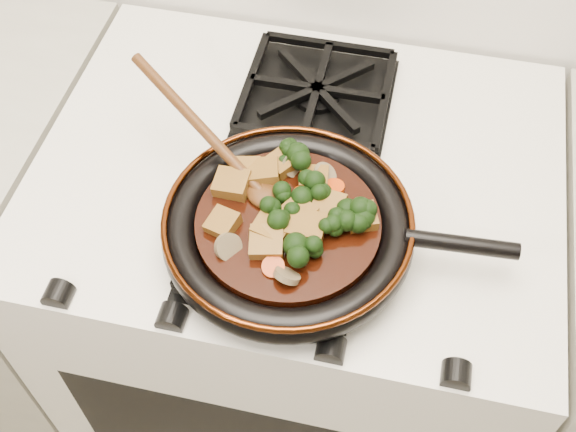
# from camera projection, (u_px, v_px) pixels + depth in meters

# --- Properties ---
(stove) EXTENTS (0.76, 0.60, 0.90)m
(stove) POSITION_uv_depth(u_px,v_px,m) (295.00, 316.00, 1.41)
(stove) COLOR white
(stove) RESTS_ON ground
(burner_grate_front) EXTENTS (0.23, 0.23, 0.03)m
(burner_grate_front) POSITION_uv_depth(u_px,v_px,m) (276.00, 238.00, 0.95)
(burner_grate_front) COLOR black
(burner_grate_front) RESTS_ON stove
(burner_grate_back) EXTENTS (0.23, 0.23, 0.03)m
(burner_grate_back) POSITION_uv_depth(u_px,v_px,m) (317.00, 93.00, 1.12)
(burner_grate_back) COLOR black
(burner_grate_back) RESTS_ON stove
(skillet) EXTENTS (0.45, 0.33, 0.05)m
(skillet) POSITION_uv_depth(u_px,v_px,m) (290.00, 228.00, 0.93)
(skillet) COLOR black
(skillet) RESTS_ON burner_grate_front
(braising_sauce) EXTENTS (0.24, 0.24, 0.02)m
(braising_sauce) POSITION_uv_depth(u_px,v_px,m) (288.00, 226.00, 0.92)
(braising_sauce) COLOR black
(braising_sauce) RESTS_ON skillet
(tofu_cube_0) EXTENTS (0.05, 0.05, 0.03)m
(tofu_cube_0) POSITION_uv_depth(u_px,v_px,m) (263.00, 174.00, 0.95)
(tofu_cube_0) COLOR brown
(tofu_cube_0) RESTS_ON braising_sauce
(tofu_cube_1) EXTENTS (0.05, 0.05, 0.03)m
(tofu_cube_1) POSITION_uv_depth(u_px,v_px,m) (223.00, 224.00, 0.90)
(tofu_cube_1) COLOR brown
(tofu_cube_1) RESTS_ON braising_sauce
(tofu_cube_2) EXTENTS (0.05, 0.05, 0.03)m
(tofu_cube_2) POSITION_uv_depth(u_px,v_px,m) (267.00, 243.00, 0.88)
(tofu_cube_2) COLOR brown
(tofu_cube_2) RESTS_ON braising_sauce
(tofu_cube_3) EXTENTS (0.05, 0.04, 0.02)m
(tofu_cube_3) POSITION_uv_depth(u_px,v_px,m) (306.00, 228.00, 0.90)
(tofu_cube_3) COLOR brown
(tofu_cube_3) RESTS_ON braising_sauce
(tofu_cube_4) EXTENTS (0.05, 0.05, 0.03)m
(tofu_cube_4) POSITION_uv_depth(u_px,v_px,m) (248.00, 172.00, 0.95)
(tofu_cube_4) COLOR brown
(tofu_cube_4) RESTS_ON braising_sauce
(tofu_cube_5) EXTENTS (0.05, 0.05, 0.02)m
(tofu_cube_5) POSITION_uv_depth(u_px,v_px,m) (298.00, 214.00, 0.91)
(tofu_cube_5) COLOR brown
(tofu_cube_5) RESTS_ON braising_sauce
(tofu_cube_6) EXTENTS (0.05, 0.05, 0.02)m
(tofu_cube_6) POSITION_uv_depth(u_px,v_px,m) (362.00, 217.00, 0.91)
(tofu_cube_6) COLOR brown
(tofu_cube_6) RESTS_ON braising_sauce
(tofu_cube_7) EXTENTS (0.05, 0.04, 0.03)m
(tofu_cube_7) POSITION_uv_depth(u_px,v_px,m) (329.00, 206.00, 0.92)
(tofu_cube_7) COLOR brown
(tofu_cube_7) RESTS_ON braising_sauce
(tofu_cube_8) EXTENTS (0.05, 0.04, 0.03)m
(tofu_cube_8) POSITION_uv_depth(u_px,v_px,m) (232.00, 185.00, 0.94)
(tofu_cube_8) COLOR brown
(tofu_cube_8) RESTS_ON braising_sauce
(tofu_cube_9) EXTENTS (0.04, 0.05, 0.03)m
(tofu_cube_9) POSITION_uv_depth(u_px,v_px,m) (314.00, 180.00, 0.94)
(tofu_cube_9) COLOR brown
(tofu_cube_9) RESTS_ON braising_sauce
(tofu_cube_10) EXTENTS (0.05, 0.05, 0.02)m
(tofu_cube_10) POSITION_uv_depth(u_px,v_px,m) (281.00, 164.00, 0.96)
(tofu_cube_10) COLOR brown
(tofu_cube_10) RESTS_ON braising_sauce
(tofu_cube_11) EXTENTS (0.05, 0.05, 0.03)m
(tofu_cube_11) POSITION_uv_depth(u_px,v_px,m) (271.00, 230.00, 0.90)
(tofu_cube_11) COLOR brown
(tofu_cube_11) RESTS_ON braising_sauce
(broccoli_floret_0) EXTENTS (0.08, 0.08, 0.06)m
(broccoli_floret_0) POSITION_uv_depth(u_px,v_px,m) (276.00, 219.00, 0.90)
(broccoli_floret_0) COLOR black
(broccoli_floret_0) RESTS_ON braising_sauce
(broccoli_floret_1) EXTENTS (0.09, 0.09, 0.07)m
(broccoli_floret_1) POSITION_uv_depth(u_px,v_px,m) (338.00, 224.00, 0.90)
(broccoli_floret_1) COLOR black
(broccoli_floret_1) RESTS_ON braising_sauce
(broccoli_floret_2) EXTENTS (0.09, 0.08, 0.06)m
(broccoli_floret_2) POSITION_uv_depth(u_px,v_px,m) (303.00, 257.00, 0.87)
(broccoli_floret_2) COLOR black
(broccoli_floret_2) RESTS_ON braising_sauce
(broccoli_floret_3) EXTENTS (0.08, 0.08, 0.06)m
(broccoli_floret_3) POSITION_uv_depth(u_px,v_px,m) (311.00, 188.00, 0.93)
(broccoli_floret_3) COLOR black
(broccoli_floret_3) RESTS_ON braising_sauce
(broccoli_floret_4) EXTENTS (0.09, 0.09, 0.07)m
(broccoli_floret_4) POSITION_uv_depth(u_px,v_px,m) (355.00, 216.00, 0.90)
(broccoli_floret_4) COLOR black
(broccoli_floret_4) RESTS_ON braising_sauce
(broccoli_floret_5) EXTENTS (0.08, 0.09, 0.06)m
(broccoli_floret_5) POSITION_uv_depth(u_px,v_px,m) (290.00, 204.00, 0.92)
(broccoli_floret_5) COLOR black
(broccoli_floret_5) RESTS_ON braising_sauce
(broccoli_floret_6) EXTENTS (0.09, 0.09, 0.07)m
(broccoli_floret_6) POSITION_uv_depth(u_px,v_px,m) (293.00, 157.00, 0.96)
(broccoli_floret_6) COLOR black
(broccoli_floret_6) RESTS_ON braising_sauce
(carrot_coin_0) EXTENTS (0.03, 0.03, 0.02)m
(carrot_coin_0) POSITION_uv_depth(u_px,v_px,m) (273.00, 267.00, 0.87)
(carrot_coin_0) COLOR #C83605
(carrot_coin_0) RESTS_ON braising_sauce
(carrot_coin_1) EXTENTS (0.03, 0.03, 0.02)m
(carrot_coin_1) POSITION_uv_depth(u_px,v_px,m) (305.00, 194.00, 0.93)
(carrot_coin_1) COLOR #C83605
(carrot_coin_1) RESTS_ON braising_sauce
(carrot_coin_2) EXTENTS (0.03, 0.03, 0.02)m
(carrot_coin_2) POSITION_uv_depth(u_px,v_px,m) (348.00, 211.00, 0.92)
(carrot_coin_2) COLOR #C83605
(carrot_coin_2) RESTS_ON braising_sauce
(carrot_coin_3) EXTENTS (0.03, 0.03, 0.01)m
(carrot_coin_3) POSITION_uv_depth(u_px,v_px,m) (308.00, 210.00, 0.92)
(carrot_coin_3) COLOR #C83605
(carrot_coin_3) RESTS_ON braising_sauce
(carrot_coin_4) EXTENTS (0.03, 0.03, 0.01)m
(carrot_coin_4) POSITION_uv_depth(u_px,v_px,m) (334.00, 187.00, 0.94)
(carrot_coin_4) COLOR #C83605
(carrot_coin_4) RESTS_ON braising_sauce
(mushroom_slice_0) EXTENTS (0.04, 0.05, 0.03)m
(mushroom_slice_0) POSITION_uv_depth(u_px,v_px,m) (228.00, 247.00, 0.88)
(mushroom_slice_0) COLOR brown
(mushroom_slice_0) RESTS_ON braising_sauce
(mushroom_slice_1) EXTENTS (0.04, 0.04, 0.03)m
(mushroom_slice_1) POSITION_uv_depth(u_px,v_px,m) (287.00, 276.00, 0.86)
(mushroom_slice_1) COLOR brown
(mushroom_slice_1) RESTS_ON braising_sauce
(mushroom_slice_2) EXTENTS (0.04, 0.04, 0.03)m
(mushroom_slice_2) POSITION_uv_depth(u_px,v_px,m) (291.00, 166.00, 0.96)
(mushroom_slice_2) COLOR brown
(mushroom_slice_2) RESTS_ON braising_sauce
(mushroom_slice_3) EXTENTS (0.04, 0.04, 0.02)m
(mushroom_slice_3) POSITION_uv_depth(u_px,v_px,m) (324.00, 175.00, 0.95)
(mushroom_slice_3) COLOR brown
(mushroom_slice_3) RESTS_ON braising_sauce
(wooden_spoon) EXTENTS (0.15, 0.11, 0.26)m
(wooden_spoon) POSITION_uv_depth(u_px,v_px,m) (224.00, 152.00, 0.95)
(wooden_spoon) COLOR #4A280F
(wooden_spoon) RESTS_ON braising_sauce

